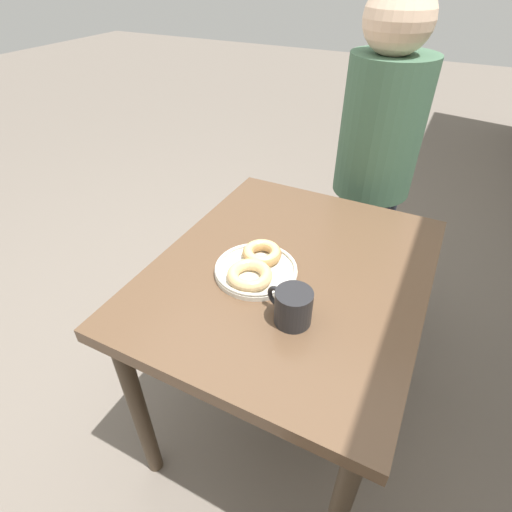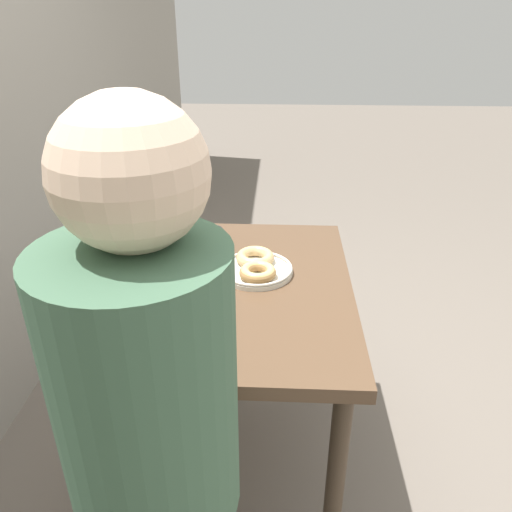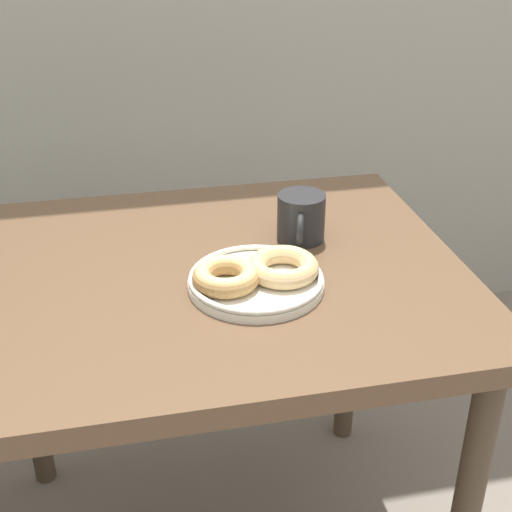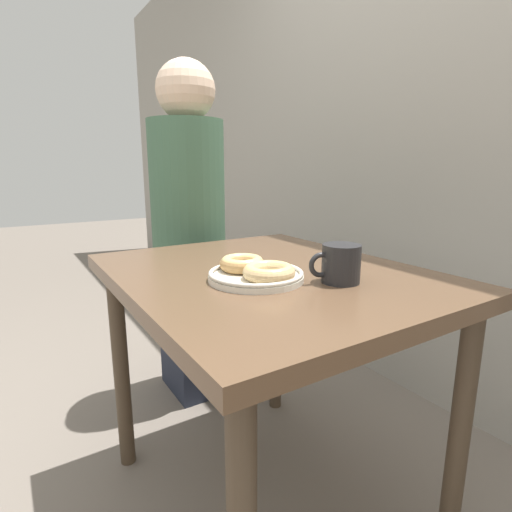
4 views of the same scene
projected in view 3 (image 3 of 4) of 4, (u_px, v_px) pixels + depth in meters
The scene contains 3 objects.
dining_table at pixel (211, 314), 1.31m from camera, with size 0.91×0.74×0.73m.
donut_plate at pixel (256, 275), 1.20m from camera, with size 0.26×0.23×0.05m.
coffee_mug at pixel (301, 217), 1.34m from camera, with size 0.09×0.13×0.09m.
Camera 3 is at (-0.15, -0.89, 1.35)m, focal length 50.00 mm.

